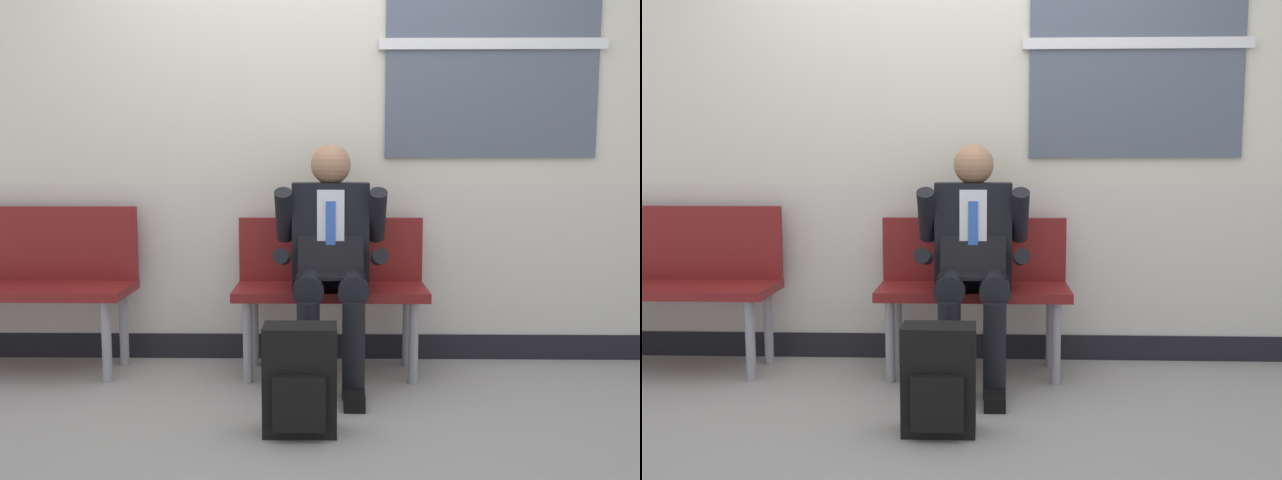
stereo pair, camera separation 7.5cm
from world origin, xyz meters
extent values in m
plane|color=gray|center=(0.00, 0.00, 0.00)|extent=(18.00, 18.00, 0.00)
cube|color=beige|center=(0.00, 0.59, 0.58)|extent=(5.23, 0.12, 0.86)
cube|color=black|center=(0.00, 0.59, 0.07)|extent=(5.23, 0.14, 0.14)
cube|color=#4C5666|center=(0.99, 0.52, 1.78)|extent=(1.17, 0.02, 1.24)
cube|color=silver|center=(0.99, 0.51, 1.78)|extent=(1.25, 0.03, 0.06)
cube|color=maroon|center=(0.11, 0.24, 0.45)|extent=(1.01, 0.42, 0.05)
cube|color=maroon|center=(0.11, 0.42, 0.65)|extent=(1.01, 0.04, 0.35)
cylinder|color=gray|center=(-0.32, 0.09, 0.21)|extent=(0.05, 0.05, 0.43)
cylinder|color=gray|center=(-0.32, 0.39, 0.21)|extent=(0.05, 0.05, 0.43)
cylinder|color=gray|center=(0.53, 0.09, 0.21)|extent=(0.05, 0.05, 0.43)
cylinder|color=gray|center=(0.53, 0.39, 0.21)|extent=(0.05, 0.05, 0.43)
cube|color=maroon|center=(-1.49, 0.24, 0.45)|extent=(1.04, 0.42, 0.05)
cube|color=maroon|center=(-1.49, 0.42, 0.68)|extent=(1.04, 0.04, 0.41)
cylinder|color=gray|center=(-1.05, 0.09, 0.21)|extent=(0.05, 0.05, 0.43)
cylinder|color=gray|center=(-1.05, 0.39, 0.21)|extent=(0.05, 0.05, 0.43)
cylinder|color=black|center=(0.00, 0.03, 0.52)|extent=(0.15, 0.40, 0.15)
cylinder|color=black|center=(0.00, -0.16, 0.24)|extent=(0.11, 0.11, 0.48)
cube|color=black|center=(0.00, -0.22, 0.04)|extent=(0.10, 0.26, 0.07)
cylinder|color=black|center=(0.22, 0.03, 0.52)|extent=(0.15, 0.40, 0.15)
cylinder|color=black|center=(0.22, -0.16, 0.24)|extent=(0.11, 0.11, 0.48)
cube|color=black|center=(0.22, -0.22, 0.04)|extent=(0.10, 0.26, 0.07)
cube|color=black|center=(0.11, 0.24, 0.75)|extent=(0.40, 0.18, 0.55)
cube|color=silver|center=(0.11, 0.14, 0.80)|extent=(0.14, 0.01, 0.39)
cube|color=blue|center=(0.11, 0.13, 0.77)|extent=(0.05, 0.01, 0.33)
sphere|color=#9E7051|center=(0.11, 0.24, 1.12)|extent=(0.21, 0.21, 0.21)
cylinder|color=black|center=(-0.13, 0.17, 0.86)|extent=(0.09, 0.25, 0.30)
cylinder|color=black|center=(-0.13, 0.00, 0.67)|extent=(0.08, 0.27, 0.12)
cylinder|color=black|center=(0.35, 0.17, 0.86)|extent=(0.09, 0.25, 0.30)
cylinder|color=black|center=(0.35, 0.00, 0.67)|extent=(0.08, 0.27, 0.12)
cube|color=black|center=(0.11, 0.00, 0.58)|extent=(0.34, 0.22, 0.02)
cube|color=black|center=(0.11, 0.13, 0.69)|extent=(0.34, 0.08, 0.21)
cube|color=black|center=(-0.02, -0.57, 0.23)|extent=(0.31, 0.18, 0.46)
cube|color=black|center=(-0.02, -0.67, 0.16)|extent=(0.22, 0.04, 0.23)
camera|label=1|loc=(0.10, -3.37, 1.15)|focal=38.70mm
camera|label=2|loc=(0.18, -3.37, 1.15)|focal=38.70mm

